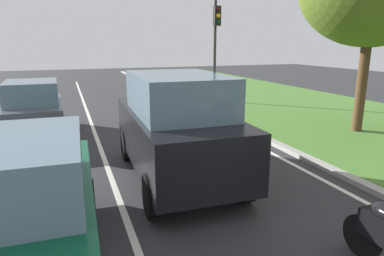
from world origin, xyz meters
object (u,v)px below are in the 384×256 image
car_suv_ahead (176,126)px  traffic_light_near_right (216,35)px  car_hatchback_far (34,109)px  car_sedan_left_lane (17,214)px

car_suv_ahead → traffic_light_near_right: (4.82, 8.72, 2.12)m
car_suv_ahead → car_hatchback_far: bearing=125.0°
car_sedan_left_lane → traffic_light_near_right: 13.80m
car_sedan_left_lane → traffic_light_near_right: (7.63, 11.25, 2.37)m
car_suv_ahead → car_hatchback_far: car_suv_ahead is taller
car_suv_ahead → car_sedan_left_lane: car_suv_ahead is taller
car_suv_ahead → car_sedan_left_lane: size_ratio=1.05×
car_sedan_left_lane → car_suv_ahead: bearing=44.1°
car_suv_ahead → car_hatchback_far: size_ratio=1.22×
car_sedan_left_lane → car_hatchback_far: (-0.33, 7.35, -0.04)m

